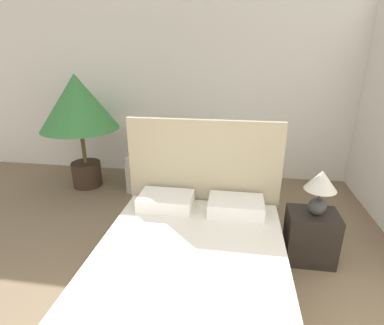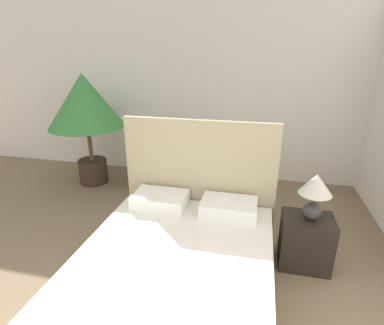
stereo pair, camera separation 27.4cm
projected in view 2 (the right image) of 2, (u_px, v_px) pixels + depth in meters
The scene contains 7 objects.
wall_back at pixel (207, 90), 4.82m from camera, with size 10.00×0.06×2.90m.
bed at pixel (175, 273), 2.51m from camera, with size 1.64×2.16×1.39m.
armchair_near_window_left at pixel (156, 170), 4.73m from camera, with size 0.65×0.61×0.92m.
armchair_near_window_right at pixel (220, 175), 4.52m from camera, with size 0.67×0.63×0.92m.
potted_palm at pixel (85, 106), 4.52m from camera, with size 1.15×1.15×1.74m.
nightstand at pixel (305, 242), 2.96m from camera, with size 0.48×0.36×0.54m.
table_lamp at pixel (315, 190), 2.74m from camera, with size 0.30×0.30×0.46m.
Camera 2 is at (0.86, -0.66, 2.04)m, focal length 28.00 mm.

